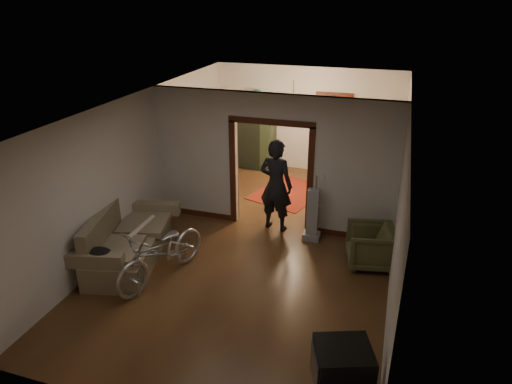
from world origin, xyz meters
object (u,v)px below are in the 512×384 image
at_px(sofa, 128,235).
at_px(person, 276,185).
at_px(bicycle, 162,253).
at_px(desk, 344,167).
at_px(armchair, 370,246).
at_px(locker, 257,135).

bearing_deg(sofa, person, 28.12).
bearing_deg(bicycle, desk, 84.08).
height_order(bicycle, armchair, bicycle).
relative_size(person, desk, 2.13).
bearing_deg(locker, bicycle, -83.98).
relative_size(armchair, person, 0.42).
xyz_separation_m(armchair, desk, (-0.99, 4.00, -0.04)).
bearing_deg(desk, bicycle, -128.56).
distance_m(armchair, person, 2.23).
bearing_deg(locker, sofa, -93.29).
distance_m(sofa, bicycle, 0.95).
bearing_deg(bicycle, locker, 108.02).
bearing_deg(person, sofa, 51.78).
bearing_deg(sofa, bicycle, -36.26).
height_order(bicycle, person, person).
relative_size(person, locker, 1.02).
bearing_deg(desk, armchair, -91.61).
height_order(sofa, bicycle, bicycle).
relative_size(bicycle, armchair, 2.37).
bearing_deg(bicycle, person, 77.24).
xyz_separation_m(person, locker, (-1.44, 3.34, -0.02)).
height_order(sofa, armchair, sofa).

